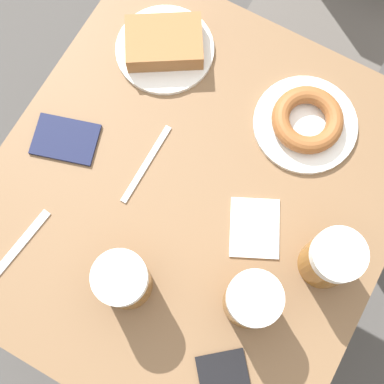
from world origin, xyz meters
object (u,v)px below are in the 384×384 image
at_px(fork, 146,164).
at_px(beer_mug_left, 251,301).
at_px(plate_with_cake, 164,45).
at_px(beer_mug_right, 124,281).
at_px(passport_far_edge, 65,139).
at_px(plate_with_donut, 307,121).
at_px(knife, 9,258).
at_px(beer_mug_center, 331,258).
at_px(napkin_folded, 255,227).

bearing_deg(fork, beer_mug_left, -25.51).
bearing_deg(plate_with_cake, beer_mug_right, -68.32).
bearing_deg(plate_with_cake, passport_far_edge, -105.44).
distance_m(plate_with_cake, beer_mug_right, 0.49).
xyz_separation_m(plate_with_cake, beer_mug_right, (0.18, -0.45, 0.05)).
xyz_separation_m(plate_with_donut, knife, (-0.37, -0.51, -0.02)).
relative_size(plate_with_donut, beer_mug_center, 1.56).
height_order(beer_mug_right, knife, beer_mug_right).
distance_m(beer_mug_left, beer_mug_center, 0.16).
relative_size(beer_mug_center, passport_far_edge, 0.91).
relative_size(plate_with_cake, knife, 0.93).
xyz_separation_m(plate_with_donut, fork, (-0.24, -0.22, -0.02)).
bearing_deg(plate_with_donut, beer_mug_left, -80.59).
height_order(plate_with_cake, beer_mug_left, beer_mug_left).
distance_m(plate_with_cake, beer_mug_center, 0.54).
height_order(beer_mug_left, beer_mug_right, same).
xyz_separation_m(plate_with_cake, napkin_folded, (0.34, -0.24, -0.02)).
bearing_deg(knife, passport_far_edge, 97.88).
relative_size(beer_mug_center, knife, 0.60).
height_order(beer_mug_center, napkin_folded, beer_mug_center).
distance_m(beer_mug_left, beer_mug_right, 0.22).
distance_m(fork, passport_far_edge, 0.17).
distance_m(plate_with_cake, passport_far_edge, 0.28).
height_order(beer_mug_left, knife, beer_mug_left).
bearing_deg(plate_with_donut, passport_far_edge, -147.22).
distance_m(plate_with_cake, beer_mug_left, 0.54).
distance_m(napkin_folded, fork, 0.25).
height_order(plate_with_donut, passport_far_edge, plate_with_donut).
distance_m(beer_mug_center, napkin_folded, 0.16).
height_order(plate_with_cake, plate_with_donut, plate_with_cake).
height_order(plate_with_cake, beer_mug_center, beer_mug_center).
height_order(plate_with_cake, fork, plate_with_cake).
xyz_separation_m(beer_mug_right, knife, (-0.22, -0.07, -0.07)).
distance_m(plate_with_donut, napkin_folded, 0.24).
relative_size(beer_mug_left, knife, 0.60).
relative_size(plate_with_cake, fork, 1.16).
xyz_separation_m(fork, passport_far_edge, (-0.17, -0.03, 0.00)).
distance_m(knife, passport_far_edge, 0.25).
distance_m(beer_mug_center, beer_mug_right, 0.36).
bearing_deg(knife, plate_with_donut, 54.16).
bearing_deg(passport_far_edge, plate_with_cake, 74.56).
relative_size(plate_with_cake, beer_mug_right, 1.54).
bearing_deg(knife, napkin_folded, 36.11).
height_order(beer_mug_left, fork, beer_mug_left).
height_order(knife, passport_far_edge, passport_far_edge).
bearing_deg(knife, beer_mug_left, 18.40).
distance_m(beer_mug_right, napkin_folded, 0.27).
relative_size(plate_with_cake, napkin_folded, 1.42).
distance_m(napkin_folded, passport_far_edge, 0.41).
xyz_separation_m(beer_mug_left, beer_mug_center, (0.09, 0.13, 0.00)).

